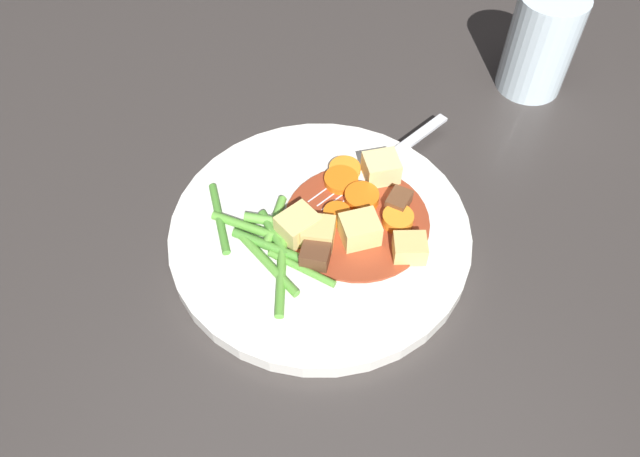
{
  "coord_description": "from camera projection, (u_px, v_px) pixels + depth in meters",
  "views": [
    {
      "loc": [
        0.03,
        -0.33,
        0.46
      ],
      "look_at": [
        0.0,
        0.0,
        0.02
      ],
      "focal_mm": 35.15,
      "sensor_mm": 36.0,
      "label": 1
    }
  ],
  "objects": [
    {
      "name": "ground_plane",
      "position": [
        320.0,
        239.0,
        0.57
      ],
      "size": [
        3.0,
        3.0,
        0.0
      ],
      "primitive_type": "plane",
      "color": "#383330"
    },
    {
      "name": "dinner_plate",
      "position": [
        320.0,
        234.0,
        0.56
      ],
      "size": [
        0.27,
        0.27,
        0.02
      ],
      "primitive_type": "cylinder",
      "color": "white",
      "rests_on": "ground_plane"
    },
    {
      "name": "stew_sauce",
      "position": [
        357.0,
        221.0,
        0.56
      ],
      "size": [
        0.13,
        0.13,
        0.0
      ],
      "primitive_type": "cylinder",
      "color": "#93381E",
      "rests_on": "dinner_plate"
    },
    {
      "name": "carrot_slice_0",
      "position": [
        337.0,
        215.0,
        0.56
      ],
      "size": [
        0.03,
        0.03,
        0.01
      ],
      "primitive_type": "cylinder",
      "rotation": [
        0.0,
        0.0,
        2.68
      ],
      "color": "orange",
      "rests_on": "dinner_plate"
    },
    {
      "name": "carrot_slice_1",
      "position": [
        398.0,
        220.0,
        0.55
      ],
      "size": [
        0.04,
        0.04,
        0.01
      ],
      "primitive_type": "cylinder",
      "rotation": [
        0.0,
        0.0,
        5.53
      ],
      "color": "orange",
      "rests_on": "dinner_plate"
    },
    {
      "name": "carrot_slice_2",
      "position": [
        362.0,
        199.0,
        0.57
      ],
      "size": [
        0.04,
        0.04,
        0.01
      ],
      "primitive_type": "cylinder",
      "rotation": [
        0.0,
        0.0,
        3.95
      ],
      "color": "orange",
      "rests_on": "dinner_plate"
    },
    {
      "name": "carrot_slice_3",
      "position": [
        341.0,
        181.0,
        0.58
      ],
      "size": [
        0.04,
        0.04,
        0.01
      ],
      "primitive_type": "cylinder",
      "rotation": [
        0.0,
        0.0,
        4.08
      ],
      "color": "orange",
      "rests_on": "dinner_plate"
    },
    {
      "name": "carrot_slice_4",
      "position": [
        345.0,
        170.0,
        0.59
      ],
      "size": [
        0.04,
        0.04,
        0.01
      ],
      "primitive_type": "cylinder",
      "rotation": [
        0.0,
        0.0,
        1.02
      ],
      "color": "orange",
      "rests_on": "dinner_plate"
    },
    {
      "name": "potato_chunk_0",
      "position": [
        381.0,
        169.0,
        0.58
      ],
      "size": [
        0.04,
        0.04,
        0.03
      ],
      "primitive_type": "cube",
      "rotation": [
        0.0,
        0.0,
        1.9
      ],
      "color": "#EAD68C",
      "rests_on": "dinner_plate"
    },
    {
      "name": "potato_chunk_1",
      "position": [
        316.0,
        234.0,
        0.54
      ],
      "size": [
        0.03,
        0.03,
        0.02
      ],
      "primitive_type": "cube",
      "rotation": [
        0.0,
        0.0,
        6.24
      ],
      "color": "#DBBC6B",
      "rests_on": "dinner_plate"
    },
    {
      "name": "potato_chunk_2",
      "position": [
        410.0,
        248.0,
        0.53
      ],
      "size": [
        0.03,
        0.03,
        0.02
      ],
      "primitive_type": "cube",
      "rotation": [
        0.0,
        0.0,
        4.83
      ],
      "color": "#DBBC6B",
      "rests_on": "dinner_plate"
    },
    {
      "name": "potato_chunk_3",
      "position": [
        298.0,
        226.0,
        0.54
      ],
      "size": [
        0.04,
        0.04,
        0.02
      ],
      "primitive_type": "cube",
      "rotation": [
        0.0,
        0.0,
        0.81
      ],
      "color": "#E5CC7A",
      "rests_on": "dinner_plate"
    },
    {
      "name": "potato_chunk_4",
      "position": [
        360.0,
        231.0,
        0.54
      ],
      "size": [
        0.04,
        0.04,
        0.03
      ],
      "primitive_type": "cube",
      "rotation": [
        0.0,
        0.0,
        3.52
      ],
      "color": "#E5CC7A",
      "rests_on": "dinner_plate"
    },
    {
      "name": "meat_chunk_0",
      "position": [
        399.0,
        202.0,
        0.56
      ],
      "size": [
        0.03,
        0.03,
        0.02
      ],
      "primitive_type": "cube",
      "rotation": [
        0.0,
        0.0,
        4.32
      ],
      "color": "brown",
      "rests_on": "dinner_plate"
    },
    {
      "name": "meat_chunk_1",
      "position": [
        314.0,
        254.0,
        0.53
      ],
      "size": [
        0.03,
        0.03,
        0.02
      ],
      "primitive_type": "cube",
      "rotation": [
        0.0,
        0.0,
        1.44
      ],
      "color": "#56331E",
      "rests_on": "dinner_plate"
    },
    {
      "name": "green_bean_0",
      "position": [
        270.0,
        246.0,
        0.54
      ],
      "size": [
        0.07,
        0.03,
        0.01
      ],
      "primitive_type": "cylinder",
      "rotation": [
        0.0,
        1.57,
        2.8
      ],
      "color": "#4C8E33",
      "rests_on": "dinner_plate"
    },
    {
      "name": "green_bean_1",
      "position": [
        268.0,
        263.0,
        0.53
      ],
      "size": [
        0.06,
        0.06,
        0.01
      ],
      "primitive_type": "cylinder",
      "rotation": [
        0.0,
        1.57,
        2.36
      ],
      "color": "#599E38",
      "rests_on": "dinner_plate"
    },
    {
      "name": "green_bean_2",
      "position": [
        218.0,
        222.0,
        0.55
      ],
      "size": [
        0.03,
        0.08,
        0.01
      ],
      "primitive_type": "cylinder",
      "rotation": [
        0.0,
        1.57,
        1.93
      ],
      "color": "#4C8E33",
      "rests_on": "dinner_plate"
    },
    {
      "name": "green_bean_3",
      "position": [
        281.0,
        277.0,
        0.52
      ],
      "size": [
        0.01,
        0.07,
        0.01
      ],
      "primitive_type": "cylinder",
      "rotation": [
        0.0,
        1.57,
        1.67
      ],
      "color": "#599E38",
      "rests_on": "dinner_plate"
    },
    {
      "name": "green_bean_4",
      "position": [
        275.0,
        219.0,
        0.56
      ],
      "size": [
        0.02,
        0.06,
        0.01
      ],
      "primitive_type": "cylinder",
      "rotation": [
        0.0,
        1.57,
        1.44
      ],
      "color": "#66AD42",
      "rests_on": "dinner_plate"
    },
    {
      "name": "green_bean_5",
      "position": [
        253.0,
        229.0,
        0.55
      ],
      "size": [
        0.08,
        0.03,
        0.01
      ],
      "primitive_type": "cylinder",
      "rotation": [
        0.0,
        1.57,
        2.84
      ],
      "color": "#599E38",
      "rests_on": "dinner_plate"
    },
    {
      "name": "green_bean_6",
      "position": [
        302.0,
        268.0,
        0.53
      ],
      "size": [
        0.06,
        0.03,
        0.01
      ],
      "primitive_type": "cylinder",
      "rotation": [
        0.0,
        1.57,
        2.72
      ],
      "color": "#599E38",
      "rests_on": "dinner_plate"
    },
    {
      "name": "green_bean_7",
      "position": [
        274.0,
        234.0,
        0.55
      ],
      "size": [
        0.03,
        0.05,
        0.01
      ],
      "primitive_type": "cylinder",
      "rotation": [
        0.0,
        1.57,
        2.13
      ],
      "color": "#4C8E33",
      "rests_on": "dinner_plate"
    },
    {
      "name": "green_bean_8",
      "position": [
        281.0,
        220.0,
        0.56
      ],
      "size": [
        0.06,
        0.02,
        0.01
      ],
      "primitive_type": "cylinder",
      "rotation": [
        0.0,
        1.57,
        3.04
      ],
      "color": "#66AD42",
      "rests_on": "dinner_plate"
    },
    {
      "name": "fork",
      "position": [
        381.0,
        164.0,
        0.6
      ],
      "size": [
        0.13,
        0.14,
        0.0
      ],
      "color": "silver",
      "rests_on": "dinner_plate"
    },
    {
      "name": "water_glass",
      "position": [
        541.0,
        43.0,
        0.65
      ],
      "size": [
        0.07,
        0.07,
        0.11
      ],
      "primitive_type": "cylinder",
      "color": "silver",
      "rests_on": "ground_plane"
    }
  ]
}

